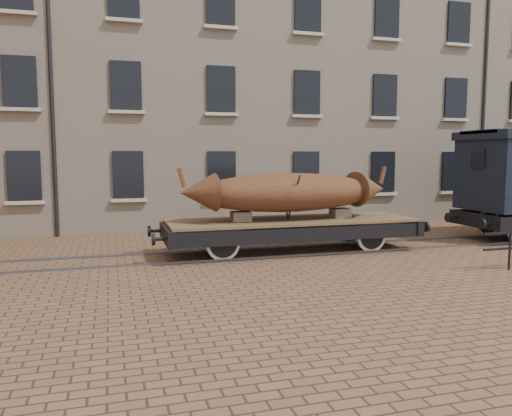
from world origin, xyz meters
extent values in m
plane|color=brown|center=(0.00, 0.00, 0.00)|extent=(90.00, 90.00, 0.00)
cube|color=beige|center=(3.00, 10.00, 7.00)|extent=(40.00, 10.00, 14.00)
cube|color=black|center=(-9.50, 4.96, 2.20)|extent=(1.10, 0.12, 1.70)
cube|color=#B5A998|center=(-9.50, 4.90, 1.25)|extent=(1.30, 0.18, 0.12)
cube|color=black|center=(-6.00, 4.96, 2.20)|extent=(1.10, 0.12, 1.70)
cube|color=#B5A998|center=(-6.00, 4.90, 1.25)|extent=(1.30, 0.18, 0.12)
cube|color=black|center=(-2.50, 4.96, 2.20)|extent=(1.10, 0.12, 1.70)
cube|color=#B5A998|center=(-2.50, 4.90, 1.25)|extent=(1.30, 0.18, 0.12)
cube|color=black|center=(1.00, 4.96, 2.20)|extent=(1.10, 0.12, 1.70)
cube|color=#B5A998|center=(1.00, 4.90, 1.25)|extent=(1.30, 0.18, 0.12)
cube|color=black|center=(4.50, 4.96, 2.20)|extent=(1.10, 0.12, 1.70)
cube|color=#B5A998|center=(4.50, 4.90, 1.25)|extent=(1.30, 0.18, 0.12)
cube|color=black|center=(8.00, 4.96, 2.20)|extent=(1.10, 0.12, 1.70)
cube|color=#B5A998|center=(8.00, 4.90, 1.25)|extent=(1.30, 0.18, 0.12)
cube|color=black|center=(-9.50, 4.96, 5.40)|extent=(1.10, 0.12, 1.70)
cube|color=#B5A998|center=(-9.50, 4.90, 4.45)|extent=(1.30, 0.18, 0.12)
cube|color=black|center=(-6.00, 4.96, 5.40)|extent=(1.10, 0.12, 1.70)
cube|color=#B5A998|center=(-6.00, 4.90, 4.45)|extent=(1.30, 0.18, 0.12)
cube|color=black|center=(-2.50, 4.96, 5.40)|extent=(1.10, 0.12, 1.70)
cube|color=#B5A998|center=(-2.50, 4.90, 4.45)|extent=(1.30, 0.18, 0.12)
cube|color=black|center=(1.00, 4.96, 5.40)|extent=(1.10, 0.12, 1.70)
cube|color=#B5A998|center=(1.00, 4.90, 4.45)|extent=(1.30, 0.18, 0.12)
cube|color=black|center=(4.50, 4.96, 5.40)|extent=(1.10, 0.12, 1.70)
cube|color=#B5A998|center=(4.50, 4.90, 4.45)|extent=(1.30, 0.18, 0.12)
cube|color=black|center=(8.00, 4.96, 5.40)|extent=(1.10, 0.12, 1.70)
cube|color=#B5A998|center=(8.00, 4.90, 4.45)|extent=(1.30, 0.18, 0.12)
cube|color=#B5A998|center=(-9.50, 4.90, 7.65)|extent=(1.30, 0.18, 0.12)
cube|color=#B5A998|center=(-6.00, 4.90, 7.65)|extent=(1.30, 0.18, 0.12)
cube|color=black|center=(-2.50, 4.96, 8.60)|extent=(1.10, 0.12, 1.70)
cube|color=#B5A998|center=(-2.50, 4.90, 7.65)|extent=(1.30, 0.18, 0.12)
cube|color=black|center=(1.00, 4.96, 8.60)|extent=(1.10, 0.12, 1.70)
cube|color=#B5A998|center=(1.00, 4.90, 7.65)|extent=(1.30, 0.18, 0.12)
cube|color=black|center=(4.50, 4.96, 8.60)|extent=(1.10, 0.12, 1.70)
cube|color=#B5A998|center=(4.50, 4.90, 7.65)|extent=(1.30, 0.18, 0.12)
cube|color=black|center=(8.00, 4.96, 8.60)|extent=(1.10, 0.12, 1.70)
cube|color=#B5A998|center=(8.00, 4.90, 7.65)|extent=(1.30, 0.18, 0.12)
cylinder|color=black|center=(-8.50, 4.95, 7.00)|extent=(0.14, 0.14, 14.00)
cylinder|color=black|center=(9.50, 4.95, 7.00)|extent=(0.14, 0.14, 14.00)
cube|color=#59595E|center=(0.00, -0.72, 0.03)|extent=(30.00, 0.08, 0.06)
cube|color=#59595E|center=(0.00, 0.72, 0.03)|extent=(30.00, 0.08, 0.06)
cylinder|color=black|center=(3.00, -3.80, 0.50)|extent=(0.06, 0.06, 1.00)
cube|color=brown|center=(-1.45, 0.00, 0.93)|extent=(7.41, 2.17, 0.12)
cube|color=black|center=(-1.45, -1.01, 0.69)|extent=(7.41, 0.16, 0.44)
cube|color=black|center=(-1.45, 1.01, 0.69)|extent=(7.41, 0.16, 0.44)
cube|color=black|center=(-5.15, 0.00, 0.69)|extent=(0.22, 2.27, 0.44)
cylinder|color=black|center=(-5.43, -0.74, 0.69)|extent=(0.35, 0.10, 0.10)
cylinder|color=black|center=(-5.59, -0.74, 0.69)|extent=(0.08, 0.32, 0.32)
cylinder|color=black|center=(-5.43, 0.74, 0.69)|extent=(0.35, 0.10, 0.10)
cylinder|color=black|center=(-5.59, 0.74, 0.69)|extent=(0.08, 0.32, 0.32)
cube|color=black|center=(2.26, 0.00, 0.69)|extent=(0.22, 2.27, 0.44)
cylinder|color=black|center=(2.53, -0.74, 0.69)|extent=(0.35, 0.10, 0.10)
cylinder|color=black|center=(2.70, -0.74, 0.69)|extent=(0.08, 0.32, 0.32)
cylinder|color=black|center=(2.53, 0.74, 0.69)|extent=(0.35, 0.10, 0.10)
cylinder|color=black|center=(2.70, 0.74, 0.69)|extent=(0.08, 0.32, 0.32)
cylinder|color=black|center=(-3.72, 0.00, 0.47)|extent=(0.10, 1.88, 0.10)
cylinder|color=silver|center=(-3.72, -0.72, 0.47)|extent=(0.95, 0.07, 0.95)
cylinder|color=black|center=(-3.72, -0.72, 0.47)|extent=(0.78, 0.10, 0.78)
cube|color=black|center=(-3.72, -0.84, 0.71)|extent=(0.89, 0.08, 0.10)
cylinder|color=silver|center=(-3.72, 0.72, 0.47)|extent=(0.95, 0.07, 0.95)
cylinder|color=black|center=(-3.72, 0.72, 0.47)|extent=(0.78, 0.10, 0.78)
cube|color=black|center=(-3.72, 0.84, 0.71)|extent=(0.89, 0.08, 0.10)
cylinder|color=black|center=(0.83, 0.00, 0.47)|extent=(0.10, 1.88, 0.10)
cylinder|color=silver|center=(0.83, -0.72, 0.47)|extent=(0.95, 0.07, 0.95)
cylinder|color=black|center=(0.83, -0.72, 0.47)|extent=(0.78, 0.10, 0.78)
cube|color=black|center=(0.83, -0.84, 0.71)|extent=(0.89, 0.08, 0.10)
cylinder|color=silver|center=(0.83, 0.72, 0.47)|extent=(0.95, 0.07, 0.95)
cylinder|color=black|center=(0.83, 0.72, 0.47)|extent=(0.78, 0.10, 0.78)
cube|color=black|center=(0.83, 0.84, 0.71)|extent=(0.89, 0.08, 0.10)
cube|color=black|center=(-1.45, 0.00, 0.54)|extent=(3.95, 0.06, 0.06)
cube|color=gray|center=(-3.03, 0.00, 1.13)|extent=(0.54, 0.49, 0.28)
cube|color=gray|center=(0.13, 0.00, 1.13)|extent=(0.54, 0.49, 0.28)
ellipsoid|color=brown|center=(-1.57, 0.00, 1.79)|extent=(5.79, 1.91, 1.15)
cone|color=brown|center=(-4.29, -0.06, 1.84)|extent=(1.02, 1.11, 1.09)
cube|color=brown|center=(-4.74, -0.07, 2.27)|extent=(0.23, 0.12, 0.55)
cone|color=brown|center=(1.16, 0.06, 1.84)|extent=(1.02, 1.11, 1.09)
cube|color=brown|center=(1.60, 0.07, 2.27)|extent=(0.23, 0.12, 0.55)
cylinder|color=#33241C|center=(-1.57, -0.47, 1.66)|extent=(0.05, 0.98, 1.38)
cylinder|color=#33241C|center=(-1.57, 0.47, 1.66)|extent=(0.05, 0.98, 1.38)
cube|color=black|center=(5.16, 0.00, 0.72)|extent=(0.23, 2.48, 0.46)
cylinder|color=black|center=(4.69, -0.83, 0.72)|extent=(0.08, 0.33, 0.33)
cylinder|color=black|center=(4.69, 0.83, 0.72)|extent=(0.08, 0.33, 0.33)
cylinder|color=black|center=(6.29, 0.00, 0.50)|extent=(0.10, 1.96, 0.10)
cylinder|color=silver|center=(6.29, 0.72, 0.50)|extent=(0.99, 0.07, 0.99)
cylinder|color=black|center=(6.29, 0.72, 0.50)|extent=(0.81, 0.10, 0.81)
cube|color=black|center=(5.14, 0.00, 2.79)|extent=(0.08, 0.62, 0.62)
camera|label=1|loc=(-6.64, -13.90, 2.88)|focal=35.00mm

